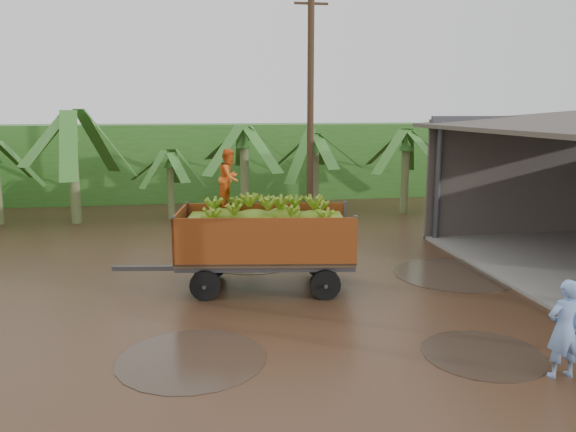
% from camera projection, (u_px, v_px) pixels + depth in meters
% --- Properties ---
extents(ground, '(100.00, 100.00, 0.00)m').
position_uv_depth(ground, '(318.00, 307.00, 12.51)').
color(ground, black).
rests_on(ground, ground).
extents(hedge_north, '(22.00, 3.00, 3.60)m').
position_uv_depth(hedge_north, '(208.00, 161.00, 27.35)').
color(hedge_north, '#2D661E').
rests_on(hedge_north, ground).
extents(banana_trailer, '(5.94, 2.62, 3.38)m').
position_uv_depth(banana_trailer, '(265.00, 237.00, 13.64)').
color(banana_trailer, '#A44917').
rests_on(banana_trailer, ground).
extents(man_blue, '(0.64, 0.44, 1.67)m').
position_uv_depth(man_blue, '(564.00, 329.00, 9.11)').
color(man_blue, '#7397D3').
rests_on(man_blue, ground).
extents(utility_pole, '(1.20, 0.24, 8.55)m').
position_uv_depth(utility_pole, '(310.00, 109.00, 20.01)').
color(utility_pole, '#47301E').
rests_on(utility_pole, ground).
extents(banana_plants, '(24.64, 19.59, 4.30)m').
position_uv_depth(banana_plants, '(128.00, 190.00, 18.00)').
color(banana_plants, '#2D661E').
rests_on(banana_plants, ground).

